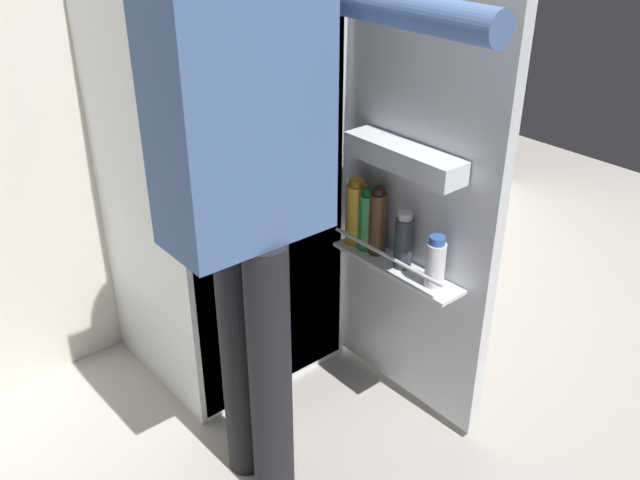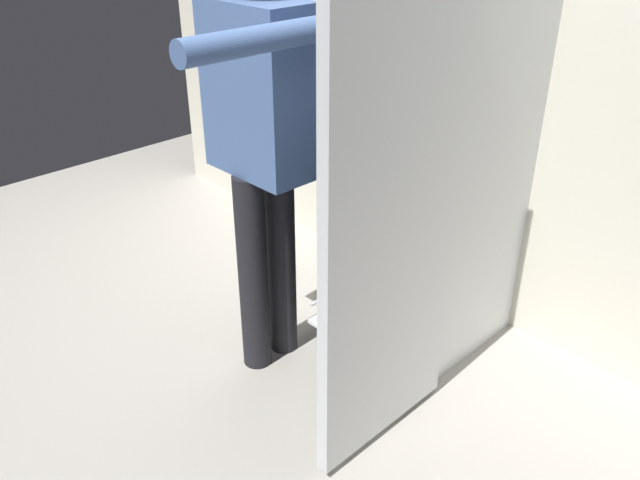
{
  "view_description": "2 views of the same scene",
  "coord_description": "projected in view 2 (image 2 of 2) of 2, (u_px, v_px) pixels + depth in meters",
  "views": [
    {
      "loc": [
        -1.15,
        -1.37,
        1.68
      ],
      "look_at": [
        -0.04,
        -0.04,
        0.75
      ],
      "focal_mm": 38.73,
      "sensor_mm": 36.0,
      "label": 1
    },
    {
      "loc": [
        1.46,
        -1.48,
        1.79
      ],
      "look_at": [
        0.03,
        -0.08,
        0.7
      ],
      "focal_mm": 36.25,
      "sensor_mm": 36.0,
      "label": 2
    }
  ],
  "objects": [
    {
      "name": "refrigerator",
      "position": [
        424.0,
        163.0,
        2.58
      ],
      "size": [
        0.69,
        1.24,
        1.65
      ],
      "color": "silver",
      "rests_on": "ground_plane"
    },
    {
      "name": "kitchen_wall",
      "position": [
        489.0,
        35.0,
        2.64
      ],
      "size": [
        4.4,
        0.1,
        2.52
      ],
      "primitive_type": "cube",
      "color": "silver",
      "rests_on": "ground_plane"
    },
    {
      "name": "ground_plane",
      "position": [
        328.0,
        379.0,
        2.68
      ],
      "size": [
        5.9,
        5.9,
        0.0
      ],
      "primitive_type": "plane",
      "color": "#B7B2A8"
    },
    {
      "name": "person",
      "position": [
        263.0,
        125.0,
        2.32
      ],
      "size": [
        0.53,
        0.74,
        1.72
      ],
      "color": "black",
      "rests_on": "ground_plane"
    }
  ]
}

